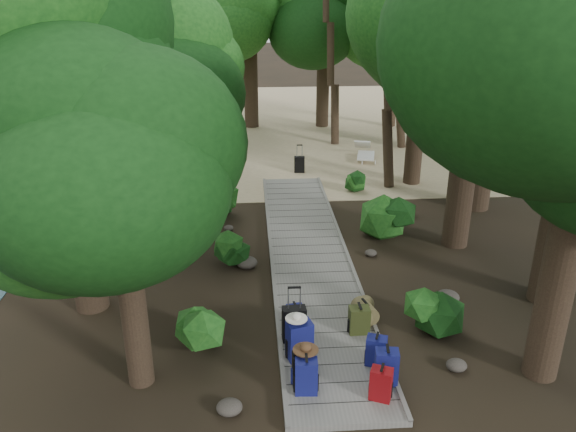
{
  "coord_description": "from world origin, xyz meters",
  "views": [
    {
      "loc": [
        -1.43,
        -11.72,
        6.4
      ],
      "look_at": [
        -0.51,
        1.42,
        1.0
      ],
      "focal_mm": 35.0,
      "sensor_mm": 36.0,
      "label": 1
    }
  ],
  "objects_px": {
    "lone_suitcase_on_sand": "(299,164)",
    "sun_lounger": "(366,152)",
    "backpack_left_d": "(295,314)",
    "backpack_right_b": "(386,365)",
    "backpack_left_b": "(303,367)",
    "backpack_right_d": "(359,319)",
    "suitcase_on_boardwalk": "(294,324)",
    "backpack_right_c": "(376,349)",
    "backpack_left_c": "(299,338)",
    "duffel_right_khaki": "(365,311)",
    "kayak": "(200,156)",
    "backpack_right_a": "(381,382)",
    "backpack_left_a": "(306,375)"
  },
  "relations": [
    {
      "from": "backpack_right_b",
      "to": "sun_lounger",
      "type": "height_order",
      "value": "backpack_right_b"
    },
    {
      "from": "backpack_right_c",
      "to": "suitcase_on_boardwalk",
      "type": "xyz_separation_m",
      "value": [
        -1.4,
        0.85,
        0.04
      ]
    },
    {
      "from": "backpack_right_d",
      "to": "backpack_left_a",
      "type": "bearing_deg",
      "value": -126.56
    },
    {
      "from": "backpack_right_a",
      "to": "sun_lounger",
      "type": "distance_m",
      "value": 14.05
    },
    {
      "from": "backpack_left_a",
      "to": "sun_lounger",
      "type": "height_order",
      "value": "backpack_left_a"
    },
    {
      "from": "backpack_left_c",
      "to": "suitcase_on_boardwalk",
      "type": "bearing_deg",
      "value": 78.98
    },
    {
      "from": "backpack_left_a",
      "to": "duffel_right_khaki",
      "type": "bearing_deg",
      "value": 59.56
    },
    {
      "from": "duffel_right_khaki",
      "to": "lone_suitcase_on_sand",
      "type": "relative_size",
      "value": 0.97
    },
    {
      "from": "backpack_left_d",
      "to": "backpack_right_b",
      "type": "bearing_deg",
      "value": -64.74
    },
    {
      "from": "backpack_left_b",
      "to": "duffel_right_khaki",
      "type": "relative_size",
      "value": 1.17
    },
    {
      "from": "backpack_right_b",
      "to": "suitcase_on_boardwalk",
      "type": "relative_size",
      "value": 1.01
    },
    {
      "from": "lone_suitcase_on_sand",
      "to": "backpack_left_d",
      "type": "bearing_deg",
      "value": -91.54
    },
    {
      "from": "duffel_right_khaki",
      "to": "lone_suitcase_on_sand",
      "type": "distance_m",
      "value": 10.15
    },
    {
      "from": "backpack_left_c",
      "to": "suitcase_on_boardwalk",
      "type": "distance_m",
      "value": 0.58
    },
    {
      "from": "backpack_right_b",
      "to": "backpack_left_b",
      "type": "bearing_deg",
      "value": -174.76
    },
    {
      "from": "backpack_right_a",
      "to": "duffel_right_khaki",
      "type": "xyz_separation_m",
      "value": [
        0.2,
        2.35,
        -0.12
      ]
    },
    {
      "from": "backpack_left_d",
      "to": "lone_suitcase_on_sand",
      "type": "distance_m",
      "value": 10.3
    },
    {
      "from": "backpack_right_a",
      "to": "backpack_right_b",
      "type": "relative_size",
      "value": 0.89
    },
    {
      "from": "backpack_right_c",
      "to": "backpack_right_d",
      "type": "xyz_separation_m",
      "value": [
        -0.12,
        1.01,
        -0.0
      ]
    },
    {
      "from": "backpack_right_a",
      "to": "backpack_right_b",
      "type": "distance_m",
      "value": 0.43
    },
    {
      "from": "backpack_left_d",
      "to": "sun_lounger",
      "type": "relative_size",
      "value": 0.24
    },
    {
      "from": "backpack_left_c",
      "to": "suitcase_on_boardwalk",
      "type": "relative_size",
      "value": 1.19
    },
    {
      "from": "backpack_right_a",
      "to": "backpack_left_c",
      "type": "bearing_deg",
      "value": 159.0
    },
    {
      "from": "duffel_right_khaki",
      "to": "lone_suitcase_on_sand",
      "type": "height_order",
      "value": "lone_suitcase_on_sand"
    },
    {
      "from": "lone_suitcase_on_sand",
      "to": "backpack_left_c",
      "type": "bearing_deg",
      "value": -91.06
    },
    {
      "from": "backpack_right_d",
      "to": "backpack_right_a",
      "type": "bearing_deg",
      "value": -90.94
    },
    {
      "from": "backpack_left_c",
      "to": "duffel_right_khaki",
      "type": "xyz_separation_m",
      "value": [
        1.44,
        1.17,
        -0.22
      ]
    },
    {
      "from": "backpack_left_c",
      "to": "duffel_right_khaki",
      "type": "height_order",
      "value": "backpack_left_c"
    },
    {
      "from": "backpack_left_b",
      "to": "backpack_right_d",
      "type": "bearing_deg",
      "value": 47.84
    },
    {
      "from": "backpack_left_b",
      "to": "sun_lounger",
      "type": "xyz_separation_m",
      "value": [
        3.77,
        13.36,
        -0.11
      ]
    },
    {
      "from": "suitcase_on_boardwalk",
      "to": "backpack_left_b",
      "type": "bearing_deg",
      "value": -91.68
    },
    {
      "from": "suitcase_on_boardwalk",
      "to": "lone_suitcase_on_sand",
      "type": "bearing_deg",
      "value": 80.59
    },
    {
      "from": "backpack_right_a",
      "to": "backpack_right_c",
      "type": "relative_size",
      "value": 1.02
    },
    {
      "from": "backpack_left_b",
      "to": "suitcase_on_boardwalk",
      "type": "relative_size",
      "value": 0.97
    },
    {
      "from": "backpack_right_d",
      "to": "suitcase_on_boardwalk",
      "type": "xyz_separation_m",
      "value": [
        -1.28,
        -0.16,
        0.05
      ]
    },
    {
      "from": "backpack_right_c",
      "to": "sun_lounger",
      "type": "relative_size",
      "value": 0.3
    },
    {
      "from": "backpack_left_c",
      "to": "backpack_left_b",
      "type": "bearing_deg",
      "value": -106.16
    },
    {
      "from": "backpack_right_c",
      "to": "kayak",
      "type": "height_order",
      "value": "backpack_right_c"
    },
    {
      "from": "backpack_right_b",
      "to": "backpack_right_d",
      "type": "bearing_deg",
      "value": 104.31
    },
    {
      "from": "backpack_left_d",
      "to": "suitcase_on_boardwalk",
      "type": "xyz_separation_m",
      "value": [
        -0.06,
        -0.49,
        0.1
      ]
    },
    {
      "from": "backpack_right_a",
      "to": "kayak",
      "type": "relative_size",
      "value": 0.22
    },
    {
      "from": "backpack_right_c",
      "to": "backpack_right_a",
      "type": "bearing_deg",
      "value": -77.22
    },
    {
      "from": "backpack_right_d",
      "to": "duffel_right_khaki",
      "type": "height_order",
      "value": "backpack_right_d"
    },
    {
      "from": "backpack_right_d",
      "to": "suitcase_on_boardwalk",
      "type": "bearing_deg",
      "value": -173.68
    },
    {
      "from": "duffel_right_khaki",
      "to": "kayak",
      "type": "bearing_deg",
      "value": 95.33
    },
    {
      "from": "kayak",
      "to": "backpack_right_a",
      "type": "bearing_deg",
      "value": -94.11
    },
    {
      "from": "lone_suitcase_on_sand",
      "to": "sun_lounger",
      "type": "bearing_deg",
      "value": 29.77
    },
    {
      "from": "backpack_right_b",
      "to": "lone_suitcase_on_sand",
      "type": "bearing_deg",
      "value": 99.69
    },
    {
      "from": "backpack_left_b",
      "to": "duffel_right_khaki",
      "type": "distance_m",
      "value": 2.39
    },
    {
      "from": "lone_suitcase_on_sand",
      "to": "backpack_right_c",
      "type": "bearing_deg",
      "value": -84.28
    }
  ]
}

